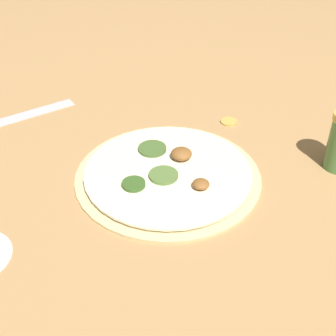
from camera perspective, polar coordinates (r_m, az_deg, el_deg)
The scene contains 3 objects.
ground_plane at distance 0.78m, azimuth 0.00°, elevation -1.11°, with size 3.00×3.00×0.00m, color tan.
pizza at distance 0.78m, azimuth 0.01°, elevation -0.69°, with size 0.31×0.31×0.03m.
loose_cap at distance 0.93m, azimuth 7.45°, elevation 5.72°, with size 0.03×0.03×0.01m.
Camera 1 is at (-0.11, -0.61, 0.48)m, focal length 50.00 mm.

